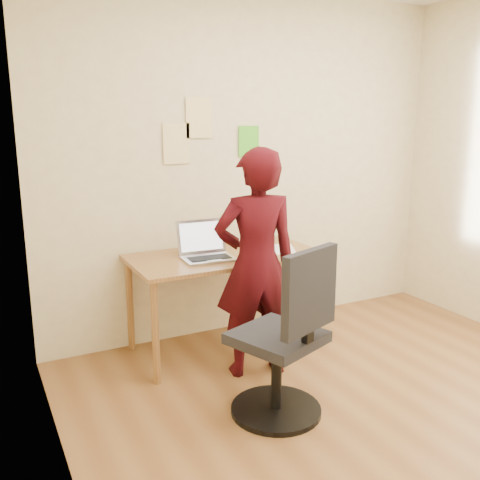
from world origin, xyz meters
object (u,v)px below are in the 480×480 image
laptop (206,251)px  person (256,264)px  phone (264,256)px  office_chair (286,346)px  desk (225,266)px

laptop → person: person is taller
laptop → phone: (0.39, -0.17, -0.05)m
laptop → office_chair: bearing=-82.5°
desk → person: size_ratio=0.90×
desk → phone: size_ratio=9.96×
desk → phone: (0.22, -0.19, 0.09)m
person → office_chair: bearing=90.5°
desk → office_chair: office_chair is taller
phone → office_chair: bearing=-138.3°
desk → person: 0.46m
laptop → phone: bearing=-19.2°
office_chair → person: (0.12, 0.58, 0.33)m
phone → office_chair: office_chair is taller
person → phone: bearing=-117.8°
laptop → person: 0.46m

